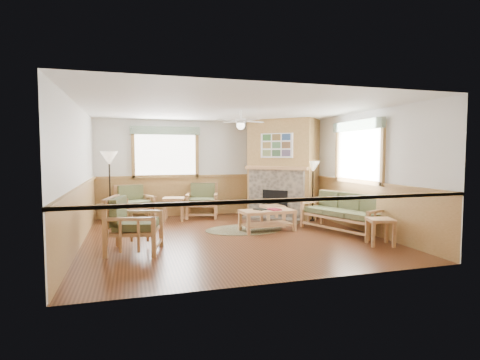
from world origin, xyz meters
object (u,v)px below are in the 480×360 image
object	(u,v)px
footstool	(272,214)
armchair_back_right	(202,200)
armchair_back_left	(135,203)
floor_lamp_left	(110,188)
sofa	(343,212)
armchair_left	(135,224)
floor_lamp_right	(313,191)
end_table_chairs	(174,209)
end_table_sofa	(380,232)
coffee_table	(267,221)

from	to	relation	value
footstool	armchair_back_right	bearing A→B (deg)	139.71
armchair_back_left	floor_lamp_left	world-z (taller)	floor_lamp_left
sofa	armchair_left	bearing A→B (deg)	-104.00
footstool	floor_lamp_right	size ratio (longest dim) A/B	0.32
armchair_back_left	end_table_chairs	bearing A→B (deg)	-37.43
armchair_back_right	end_table_chairs	distance (m)	0.88
armchair_back_left	armchair_left	bearing A→B (deg)	-112.65
end_table_sofa	floor_lamp_right	distance (m)	2.85
footstool	end_table_sofa	bearing A→B (deg)	-67.87
end_table_sofa	floor_lamp_right	world-z (taller)	floor_lamp_right
armchair_left	footstool	distance (m)	3.95
armchair_left	footstool	world-z (taller)	armchair_left
armchair_left	end_table_sofa	size ratio (longest dim) A/B	1.91
end_table_chairs	floor_lamp_right	distance (m)	3.70
floor_lamp_left	floor_lamp_right	xyz separation A→B (m)	(5.10, -0.92, -0.12)
armchair_back_left	floor_lamp_right	size ratio (longest dim) A/B	0.59
floor_lamp_right	floor_lamp_left	bearing A→B (deg)	169.74
armchair_left	end_table_chairs	size ratio (longest dim) A/B	1.63
sofa	armchair_back_right	size ratio (longest dim) A/B	2.01
sofa	armchair_back_right	world-z (taller)	armchair_back_right
end_table_chairs	floor_lamp_left	bearing A→B (deg)	-176.08
armchair_back_right	coffee_table	bearing A→B (deg)	-50.21
sofa	end_table_sofa	world-z (taller)	sofa
end_table_sofa	footstool	xyz separation A→B (m)	(-1.13, 2.79, -0.04)
armchair_left	end_table_chairs	bearing A→B (deg)	-5.75
sofa	armchair_left	xyz separation A→B (m)	(-4.54, -0.52, 0.06)
end_table_sofa	coffee_table	bearing A→B (deg)	131.47
floor_lamp_right	end_table_sofa	bearing A→B (deg)	-90.00
armchair_left	floor_lamp_left	xyz separation A→B (m)	(-0.56, 2.90, 0.42)
end_table_sofa	footstool	distance (m)	3.01
sofa	armchair_left	distance (m)	4.57
sofa	armchair_back_left	bearing A→B (deg)	-142.03
armchair_left	floor_lamp_left	distance (m)	2.99
sofa	floor_lamp_right	bearing A→B (deg)	159.50
coffee_table	armchair_left	bearing A→B (deg)	-165.13
floor_lamp_left	armchair_back_right	bearing A→B (deg)	9.52
armchair_back_right	sofa	bearing A→B (deg)	-31.36
footstool	floor_lamp_left	bearing A→B (deg)	166.78
armchair_back_left	end_table_sofa	xyz separation A→B (m)	(4.51, -4.10, -0.21)
armchair_left	coffee_table	distance (m)	3.10
end_table_chairs	floor_lamp_left	world-z (taller)	floor_lamp_left
sofa	footstool	bearing A→B (deg)	-162.56
armchair_back_right	floor_lamp_right	bearing A→B (deg)	-11.59
armchair_back_left	coffee_table	xyz separation A→B (m)	(2.88, -2.26, -0.22)
coffee_table	end_table_sofa	size ratio (longest dim) A/B	2.34
armchair_left	floor_lamp_left	size ratio (longest dim) A/B	0.54
end_table_chairs	floor_lamp_right	bearing A→B (deg)	-16.34
armchair_back_left	floor_lamp_right	xyz separation A→B (m)	(4.51, -1.30, 0.32)
floor_lamp_right	footstool	bearing A→B (deg)	-179.62
coffee_table	end_table_chairs	xyz separation A→B (m)	(-1.89, 1.98, 0.06)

